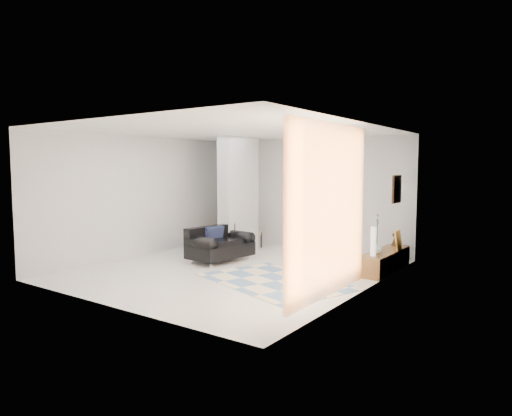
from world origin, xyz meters
The scene contains 17 objects.
floor centered at (0.00, 0.00, 0.00)m, with size 6.00×6.00×0.00m, color white.
ceiling centered at (0.00, 0.00, 2.80)m, with size 6.00×6.00×0.00m, color white.
wall_back centered at (0.00, 3.00, 1.40)m, with size 6.00×6.00×0.00m, color silver.
wall_front centered at (0.00, -3.00, 1.40)m, with size 6.00×6.00×0.00m, color silver.
wall_left centered at (-2.75, 0.00, 1.40)m, with size 6.00×6.00×0.00m, color silver.
wall_right centered at (2.75, 0.00, 1.40)m, with size 6.00×6.00×0.00m, color silver.
partition_column centered at (-1.10, 1.60, 1.40)m, with size 0.35×1.20×2.80m, color #A2A5A9.
hallway_door centered at (-2.10, 2.96, 1.02)m, with size 0.85×0.06×2.04m, color white.
curtain centered at (2.67, -1.15, 1.45)m, with size 2.55×2.55×0.00m, color #F99841.
wall_art centered at (2.72, 1.70, 1.65)m, with size 0.04×0.45×0.55m, color #361E0E.
media_console centered at (2.52, 1.70, 0.20)m, with size 0.45×1.83×0.80m.
loveseat centered at (-0.84, 0.52, 0.36)m, with size 0.99×1.52×0.76m.
daybed centered at (-1.91, 2.49, 0.42)m, with size 1.83×1.32×0.77m.
area_rug centered at (1.20, -0.33, 0.01)m, with size 2.69×1.80×0.01m, color beige.
cylinder_lamp centered at (2.50, 1.09, 0.67)m, with size 0.10×0.10×0.55m, color white.
bronze_figurine centered at (2.47, 2.44, 0.54)m, with size 0.14×0.14×0.28m, color black, non-canonical shape.
vase centered at (2.47, 1.37, 0.51)m, with size 0.21×0.21×0.22m, color silver.
Camera 1 is at (5.59, -7.20, 2.08)m, focal length 32.00 mm.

